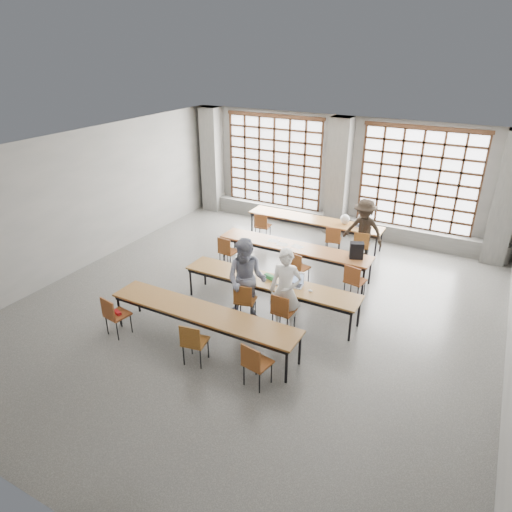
% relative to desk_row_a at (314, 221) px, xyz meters
% --- Properties ---
extents(floor, '(11.00, 11.00, 0.00)m').
position_rel_desk_row_a_xyz_m(floor, '(0.27, -4.10, -0.66)').
color(floor, '#494946').
rests_on(floor, ground).
extents(ceiling, '(11.00, 11.00, 0.00)m').
position_rel_desk_row_a_xyz_m(ceiling, '(0.27, -4.10, 2.84)').
color(ceiling, silver).
rests_on(ceiling, floor).
extents(wall_back, '(10.00, 0.00, 10.00)m').
position_rel_desk_row_a_xyz_m(wall_back, '(0.27, 1.40, 1.09)').
color(wall_back, slate).
rests_on(wall_back, floor).
extents(wall_front, '(10.00, 0.00, 10.00)m').
position_rel_desk_row_a_xyz_m(wall_front, '(0.27, -9.60, 1.09)').
color(wall_front, slate).
rests_on(wall_front, floor).
extents(wall_left, '(0.00, 11.00, 11.00)m').
position_rel_desk_row_a_xyz_m(wall_left, '(-4.73, -4.10, 1.09)').
color(wall_left, slate).
rests_on(wall_left, floor).
extents(column_left, '(0.60, 0.55, 3.50)m').
position_rel_desk_row_a_xyz_m(column_left, '(-4.23, 1.12, 1.09)').
color(column_left, '#565654').
rests_on(column_left, floor).
extents(column_mid, '(0.60, 0.55, 3.50)m').
position_rel_desk_row_a_xyz_m(column_mid, '(0.27, 1.12, 1.09)').
color(column_mid, '#565654').
rests_on(column_mid, floor).
extents(column_right, '(0.60, 0.55, 3.50)m').
position_rel_desk_row_a_xyz_m(column_right, '(4.77, 1.12, 1.09)').
color(column_right, '#565654').
rests_on(column_right, floor).
extents(window_left, '(3.32, 0.12, 3.00)m').
position_rel_desk_row_a_xyz_m(window_left, '(-1.98, 1.32, 1.24)').
color(window_left, white).
rests_on(window_left, wall_back).
extents(window_right, '(3.32, 0.12, 3.00)m').
position_rel_desk_row_a_xyz_m(window_right, '(2.52, 1.32, 1.24)').
color(window_right, white).
rests_on(window_right, wall_back).
extents(sill_ledge, '(9.80, 0.35, 0.50)m').
position_rel_desk_row_a_xyz_m(sill_ledge, '(0.27, 1.20, -0.41)').
color(sill_ledge, '#565654').
rests_on(sill_ledge, floor).
extents(desk_row_a, '(4.00, 0.70, 0.73)m').
position_rel_desk_row_a_xyz_m(desk_row_a, '(0.00, 0.00, 0.00)').
color(desk_row_a, brown).
rests_on(desk_row_a, floor).
extents(desk_row_b, '(4.00, 0.70, 0.73)m').
position_rel_desk_row_a_xyz_m(desk_row_b, '(0.25, -2.04, 0.00)').
color(desk_row_b, brown).
rests_on(desk_row_b, floor).
extents(desk_row_c, '(4.00, 0.70, 0.73)m').
position_rel_desk_row_a_xyz_m(desk_row_c, '(0.56, -3.98, 0.00)').
color(desk_row_c, brown).
rests_on(desk_row_c, floor).
extents(desk_row_d, '(4.00, 0.70, 0.73)m').
position_rel_desk_row_a_xyz_m(desk_row_d, '(-0.02, -5.70, 0.00)').
color(desk_row_d, brown).
rests_on(desk_row_d, floor).
extents(chair_back_left, '(0.47, 0.47, 0.88)m').
position_rel_desk_row_a_xyz_m(chair_back_left, '(-1.39, -0.63, -0.13)').
color(chair_back_left, brown).
rests_on(chair_back_left, floor).
extents(chair_back_mid, '(0.50, 0.50, 0.88)m').
position_rel_desk_row_a_xyz_m(chair_back_mid, '(0.82, -0.63, -0.13)').
color(chair_back_mid, brown).
rests_on(chair_back_mid, floor).
extents(chair_back_right, '(0.47, 0.48, 0.88)m').
position_rel_desk_row_a_xyz_m(chair_back_right, '(1.61, -0.63, -0.13)').
color(chair_back_right, brown).
rests_on(chair_back_right, floor).
extents(chair_mid_left, '(0.45, 0.46, 0.88)m').
position_rel_desk_row_a_xyz_m(chair_mid_left, '(-1.35, -2.66, -0.13)').
color(chair_mid_left, brown).
rests_on(chair_mid_left, floor).
extents(chair_mid_centre, '(0.50, 0.51, 0.88)m').
position_rel_desk_row_a_xyz_m(chair_mid_centre, '(0.64, -2.66, -0.13)').
color(chair_mid_centre, brown).
rests_on(chair_mid_centre, floor).
extents(chair_mid_right, '(0.49, 0.49, 0.88)m').
position_rel_desk_row_a_xyz_m(chair_mid_right, '(2.04, -2.66, -0.13)').
color(chair_mid_right, brown).
rests_on(chair_mid_right, floor).
extents(chair_front_left, '(0.50, 0.50, 0.88)m').
position_rel_desk_row_a_xyz_m(chair_front_left, '(0.28, -4.61, -0.13)').
color(chair_front_left, brown).
rests_on(chair_front_left, floor).
extents(chair_front_right, '(0.44, 0.44, 0.88)m').
position_rel_desk_row_a_xyz_m(chair_front_right, '(1.16, -4.61, -0.13)').
color(chair_front_right, brown).
rests_on(chair_front_right, floor).
extents(chair_near_left, '(0.48, 0.49, 0.88)m').
position_rel_desk_row_a_xyz_m(chair_near_left, '(-1.74, -6.33, -0.13)').
color(chair_near_left, brown).
rests_on(chair_near_left, floor).
extents(chair_near_mid, '(0.49, 0.49, 0.88)m').
position_rel_desk_row_a_xyz_m(chair_near_mid, '(0.19, -6.33, -0.13)').
color(chair_near_mid, brown).
rests_on(chair_near_mid, floor).
extents(chair_near_right, '(0.49, 0.49, 0.88)m').
position_rel_desk_row_a_xyz_m(chair_near_right, '(1.46, -6.33, -0.13)').
color(chair_near_right, brown).
rests_on(chair_near_right, floor).
extents(student_male, '(0.73, 0.56, 1.79)m').
position_rel_desk_row_a_xyz_m(student_male, '(1.16, -4.48, 0.23)').
color(student_male, white).
rests_on(student_male, floor).
extents(student_female, '(1.01, 0.85, 1.82)m').
position_rel_desk_row_a_xyz_m(student_female, '(0.26, -4.48, 0.25)').
color(student_female, '#19214C').
rests_on(student_female, floor).
extents(student_back, '(1.20, 0.81, 1.72)m').
position_rel_desk_row_a_xyz_m(student_back, '(1.60, -0.50, 0.20)').
color(student_back, black).
rests_on(student_back, floor).
extents(laptop_front, '(0.40, 0.35, 0.26)m').
position_rel_desk_row_a_xyz_m(laptop_front, '(1.10, -3.87, 0.13)').
color(laptop_front, '#A9AAAE').
rests_on(laptop_front, desk_row_c).
extents(laptop_back, '(0.42, 0.37, 0.26)m').
position_rel_desk_row_a_xyz_m(laptop_back, '(1.36, 0.11, 0.13)').
color(laptop_back, '#B1B0B5').
rests_on(laptop_back, desk_row_a).
extents(mouse, '(0.10, 0.07, 0.04)m').
position_rel_desk_row_a_xyz_m(mouse, '(1.51, -4.00, 0.08)').
color(mouse, white).
rests_on(mouse, desk_row_c).
extents(green_box, '(0.27, 0.16, 0.09)m').
position_rel_desk_row_a_xyz_m(green_box, '(0.51, -3.90, 0.11)').
color(green_box, '#2A833F').
rests_on(green_box, desk_row_c).
extents(phone, '(0.13, 0.07, 0.01)m').
position_rel_desk_row_a_xyz_m(phone, '(0.74, -4.08, 0.07)').
color(phone, black).
rests_on(phone, desk_row_c).
extents(paper_sheet_a, '(0.33, 0.25, 0.00)m').
position_rel_desk_row_a_xyz_m(paper_sheet_a, '(-0.35, -1.99, 0.07)').
color(paper_sheet_a, white).
rests_on(paper_sheet_a, desk_row_b).
extents(paper_sheet_b, '(0.30, 0.22, 0.00)m').
position_rel_desk_row_a_xyz_m(paper_sheet_b, '(-0.05, -2.09, 0.07)').
color(paper_sheet_b, white).
rests_on(paper_sheet_b, desk_row_b).
extents(paper_sheet_c, '(0.34, 0.28, 0.00)m').
position_rel_desk_row_a_xyz_m(paper_sheet_c, '(0.35, -2.04, 0.07)').
color(paper_sheet_c, white).
rests_on(paper_sheet_c, desk_row_b).
extents(backpack, '(0.37, 0.31, 0.40)m').
position_rel_desk_row_a_xyz_m(backpack, '(1.85, -1.99, 0.27)').
color(backpack, black).
rests_on(backpack, desk_row_b).
extents(plastic_bag, '(0.28, 0.23, 0.29)m').
position_rel_desk_row_a_xyz_m(plastic_bag, '(0.90, 0.05, 0.21)').
color(plastic_bag, silver).
rests_on(plastic_bag, desk_row_a).
extents(red_pouch, '(0.21, 0.14, 0.06)m').
position_rel_desk_row_a_xyz_m(red_pouch, '(-1.72, -6.25, -0.16)').
color(red_pouch, '#AD1519').
rests_on(red_pouch, chair_near_left).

